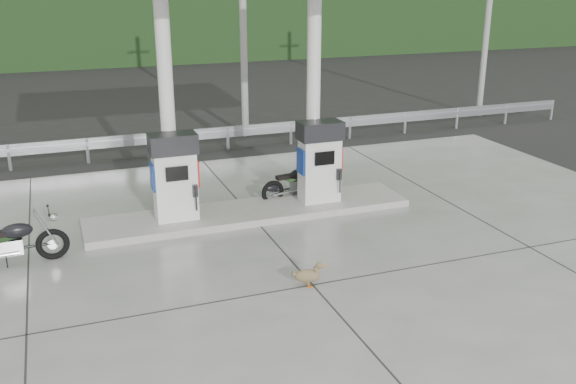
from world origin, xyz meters
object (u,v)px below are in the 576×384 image
object	(u,v)px
gas_pump_right	(320,162)
duck	(307,276)
motorcycle_right	(296,183)
motorcycle_left	(13,243)
gas_pump_left	(175,177)

from	to	relation	value
gas_pump_right	duck	distance (m)	3.99
motorcycle_right	duck	bearing A→B (deg)	-117.98
motorcycle_left	motorcycle_right	xyz separation A→B (m)	(6.00, 1.54, -0.03)
motorcycle_left	duck	world-z (taller)	motorcycle_left
gas_pump_left	duck	bearing A→B (deg)	-66.96
gas_pump_right	motorcycle_right	xyz separation A→B (m)	(-0.30, 0.64, -0.66)
gas_pump_left	motorcycle_left	world-z (taller)	gas_pump_left
motorcycle_right	duck	world-z (taller)	motorcycle_right
motorcycle_left	duck	distance (m)	5.29
gas_pump_right	motorcycle_right	world-z (taller)	gas_pump_right
gas_pump_left	motorcycle_left	xyz separation A→B (m)	(-3.10, -0.90, -0.63)
gas_pump_left	gas_pump_right	world-z (taller)	same
gas_pump_left	motorcycle_right	distance (m)	3.04
motorcycle_right	gas_pump_right	bearing A→B (deg)	-73.97
motorcycle_left	motorcycle_right	world-z (taller)	motorcycle_left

